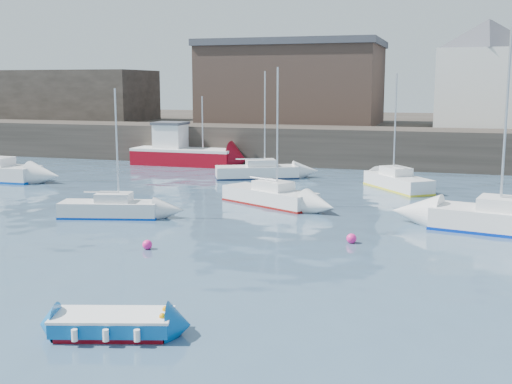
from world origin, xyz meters
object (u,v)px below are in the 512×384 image
(buoy_mid, at_px, (351,243))
(sailboat_f, at_px, (398,182))
(blue_dinghy, at_px, (113,323))
(buoy_far, at_px, (275,196))
(sailboat_h, at_px, (257,171))
(sailboat_a, at_px, (110,208))
(fishing_boat, at_px, (182,151))
(sailboat_b, at_px, (270,196))
(buoy_near, at_px, (147,249))

(buoy_mid, bearing_deg, sailboat_f, 87.48)
(buoy_mid, bearing_deg, blue_dinghy, -110.81)
(buoy_mid, height_order, buoy_far, buoy_mid)
(sailboat_h, bearing_deg, buoy_far, -64.52)
(sailboat_a, xyz_separation_m, buoy_mid, (12.09, -1.68, -0.44))
(fishing_boat, height_order, buoy_mid, fishing_boat)
(blue_dinghy, height_order, sailboat_a, sailboat_a)
(sailboat_b, distance_m, buoy_mid, 9.07)
(buoy_mid, bearing_deg, sailboat_a, 172.10)
(sailboat_a, distance_m, sailboat_h, 15.04)
(sailboat_f, distance_m, buoy_near, 19.53)
(buoy_mid, bearing_deg, buoy_far, 121.13)
(sailboat_a, height_order, buoy_far, sailboat_a)
(fishing_boat, xyz_separation_m, buoy_mid, (17.12, -21.89, -1.06))
(sailboat_b, height_order, sailboat_h, sailboat_b)
(sailboat_a, bearing_deg, fishing_boat, 103.97)
(buoy_near, xyz_separation_m, buoy_mid, (7.57, 3.36, 0.00))
(fishing_boat, height_order, sailboat_b, sailboat_b)
(sailboat_f, bearing_deg, fishing_boat, 157.02)
(buoy_far, bearing_deg, sailboat_h, 115.48)
(sailboat_a, xyz_separation_m, buoy_far, (6.14, 8.17, -0.44))
(sailboat_b, xyz_separation_m, sailboat_h, (-3.54, 9.23, -0.00))
(fishing_boat, relative_size, sailboat_f, 1.18)
(sailboat_b, bearing_deg, buoy_near, -100.93)
(fishing_boat, height_order, sailboat_a, sailboat_a)
(sailboat_b, distance_m, buoy_near, 10.74)
(fishing_boat, bearing_deg, buoy_far, -47.14)
(sailboat_a, height_order, sailboat_b, sailboat_b)
(blue_dinghy, distance_m, sailboat_h, 28.41)
(buoy_near, bearing_deg, fishing_boat, 110.73)
(sailboat_a, relative_size, buoy_far, 16.14)
(sailboat_f, bearing_deg, buoy_mid, -92.52)
(buoy_mid, bearing_deg, buoy_near, -156.05)
(fishing_boat, bearing_deg, sailboat_f, -22.98)
(sailboat_b, xyz_separation_m, buoy_mid, (5.53, -7.18, -0.48))
(blue_dinghy, bearing_deg, fishing_boat, 110.78)
(sailboat_h, height_order, buoy_near, sailboat_h)
(sailboat_h, bearing_deg, blue_dinghy, -80.55)
(buoy_near, distance_m, buoy_mid, 8.28)
(fishing_boat, xyz_separation_m, buoy_near, (9.56, -25.25, -1.06))
(blue_dinghy, height_order, sailboat_h, sailboat_h)
(blue_dinghy, bearing_deg, buoy_far, 94.10)
(fishing_boat, height_order, buoy_near, fishing_boat)
(fishing_boat, height_order, sailboat_h, sailboat_h)
(sailboat_a, relative_size, buoy_near, 15.94)
(sailboat_h, bearing_deg, sailboat_f, -11.90)
(blue_dinghy, xyz_separation_m, buoy_far, (-1.54, 21.46, -0.33))
(buoy_mid, distance_m, buoy_far, 11.51)
(blue_dinghy, height_order, fishing_boat, fishing_boat)
(sailboat_a, height_order, buoy_near, sailboat_a)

